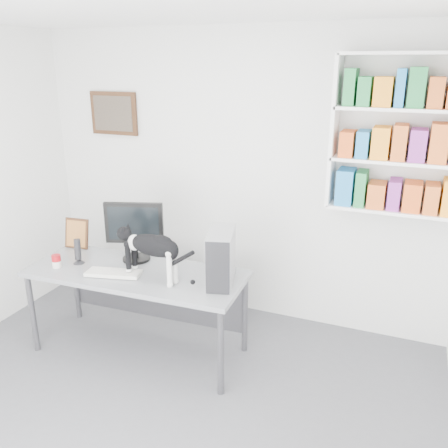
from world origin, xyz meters
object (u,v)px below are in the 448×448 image
(cat, at_px, (153,257))
(soup_can, at_px, (56,261))
(bookshelf, at_px, (399,135))
(leaning_print, at_px, (77,233))
(keyboard, at_px, (114,273))
(monitor, at_px, (135,231))
(speaker, at_px, (78,251))
(desk, at_px, (138,312))
(pc_tower, at_px, (221,257))

(cat, bearing_deg, soup_can, -167.59)
(cat, bearing_deg, bookshelf, 37.02)
(soup_can, bearing_deg, leaning_print, 105.96)
(keyboard, bearing_deg, soup_can, 171.77)
(monitor, height_order, speaker, monitor)
(monitor, relative_size, cat, 0.82)
(desk, relative_size, speaker, 8.02)
(leaning_print, xyz_separation_m, cat, (1.00, -0.34, 0.06))
(bookshelf, height_order, pc_tower, bookshelf)
(pc_tower, relative_size, speaker, 1.87)
(keyboard, height_order, cat, cat)
(monitor, xyz_separation_m, speaker, (-0.42, -0.25, -0.15))
(desk, relative_size, monitor, 3.41)
(pc_tower, height_order, soup_can, pc_tower)
(monitor, relative_size, speaker, 2.35)
(keyboard, bearing_deg, monitor, 75.54)
(pc_tower, xyz_separation_m, speaker, (-1.27, -0.12, -0.10))
(desk, relative_size, leaning_print, 6.30)
(pc_tower, distance_m, soup_can, 1.42)
(bookshelf, distance_m, monitor, 2.28)
(bookshelf, distance_m, cat, 2.14)
(soup_can, bearing_deg, pc_tower, 10.48)
(pc_tower, distance_m, leaning_print, 1.52)
(leaning_print, relative_size, soup_can, 2.63)
(desk, relative_size, cat, 2.81)
(leaning_print, bearing_deg, speaker, -56.59)
(soup_can, bearing_deg, speaker, 49.36)
(bookshelf, xyz_separation_m, desk, (-1.89, -0.90, -1.47))
(desk, distance_m, monitor, 0.69)
(soup_can, bearing_deg, monitor, 35.80)
(keyboard, relative_size, leaning_print, 1.53)
(desk, xyz_separation_m, cat, (0.22, -0.08, 0.58))
(desk, height_order, pc_tower, pc_tower)
(speaker, bearing_deg, cat, -29.06)
(monitor, relative_size, leaning_print, 1.85)
(keyboard, xyz_separation_m, speaker, (-0.41, 0.09, 0.10))
(keyboard, bearing_deg, leaning_print, 136.10)
(monitor, distance_m, leaning_print, 0.67)
(monitor, xyz_separation_m, pc_tower, (0.85, -0.13, -0.05))
(cat, bearing_deg, leaning_print, 167.68)
(cat, bearing_deg, pc_tower, 24.17)
(keyboard, bearing_deg, desk, 31.19)
(desk, bearing_deg, leaning_print, 159.63)
(soup_can, xyz_separation_m, cat, (0.88, 0.09, 0.14))
(keyboard, xyz_separation_m, pc_tower, (0.86, 0.21, 0.19))
(desk, xyz_separation_m, monitor, (-0.12, 0.21, 0.64))
(desk, xyz_separation_m, leaning_print, (-0.78, 0.25, 0.52))
(keyboard, relative_size, soup_can, 4.03)
(monitor, bearing_deg, leaning_print, 157.43)
(bookshelf, distance_m, speaker, 2.78)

